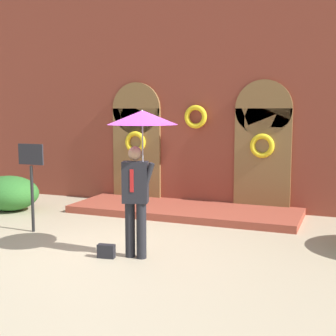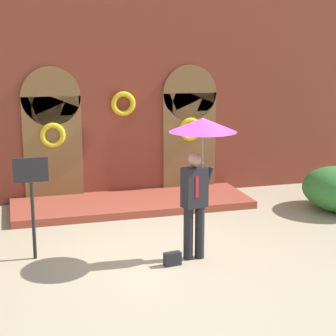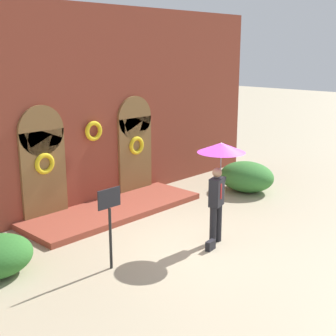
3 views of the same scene
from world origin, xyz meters
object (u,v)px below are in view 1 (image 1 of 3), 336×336
at_px(person_with_umbrella, 141,139).
at_px(sign_post, 31,173).
at_px(shrub_left, 9,193).
at_px(handbag, 106,251).

bearing_deg(person_with_umbrella, sign_post, 164.85).
height_order(sign_post, shrub_left, sign_post).
bearing_deg(person_with_umbrella, handbag, -159.35).
bearing_deg(sign_post, handbag, -23.38).
bearing_deg(sign_post, shrub_left, 141.65).
bearing_deg(handbag, shrub_left, 140.88).
distance_m(person_with_umbrella, shrub_left, 5.14).
distance_m(person_with_umbrella, sign_post, 2.86).
relative_size(sign_post, shrub_left, 1.16).
bearing_deg(handbag, person_with_umbrella, 12.29).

